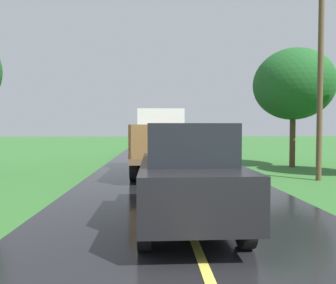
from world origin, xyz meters
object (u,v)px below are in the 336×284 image
Objects in this scene: banana_truck_far at (162,136)px; roadside_tree_far_left at (293,85)px; utility_pole_roadside at (320,65)px; following_car at (186,173)px; banana_truck_near at (160,140)px.

banana_truck_far is 10.49m from roadside_tree_far_left.
utility_pole_roadside reaches higher than following_car.
utility_pole_roadside is at bearing 43.53° from following_car.
banana_truck_near is 1.42× the size of following_car.
banana_truck_far is 13.50m from utility_pole_roadside.
banana_truck_far is at bearing 87.52° from banana_truck_near.
utility_pole_roadside is at bearing -21.05° from banana_truck_near.
roadside_tree_far_left is (6.48, -7.77, 2.79)m from banana_truck_far.
banana_truck_far is 17.36m from following_car.
banana_truck_near is at bearing 158.95° from utility_pole_roadside.
roadside_tree_far_left is at bearing 55.37° from following_car.
banana_truck_far reaches higher than following_car.
banana_truck_near is 0.73× the size of utility_pole_roadside.
following_car is (0.28, -7.65, -0.40)m from banana_truck_near.
roadside_tree_far_left is at bearing 77.03° from utility_pole_roadside.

